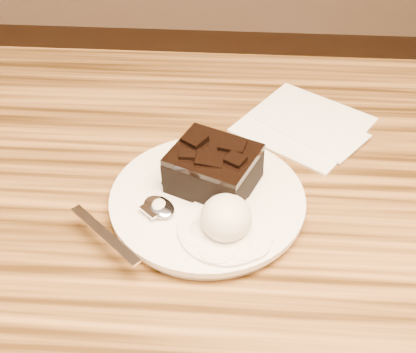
# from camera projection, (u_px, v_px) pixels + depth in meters

# --- Properties ---
(plate) EXTENTS (0.23, 0.23, 0.02)m
(plate) POSITION_uv_depth(u_px,v_px,m) (207.00, 202.00, 0.63)
(plate) COLOR white
(plate) RESTS_ON dining_table
(brownie) EXTENTS (0.12, 0.11, 0.04)m
(brownie) POSITION_uv_depth(u_px,v_px,m) (214.00, 171.00, 0.62)
(brownie) COLOR black
(brownie) RESTS_ON plate
(ice_cream_scoop) EXTENTS (0.06, 0.06, 0.05)m
(ice_cream_scoop) POSITION_uv_depth(u_px,v_px,m) (226.00, 218.00, 0.57)
(ice_cream_scoop) COLOR silver
(ice_cream_scoop) RESTS_ON plate
(melt_puddle) EXTENTS (0.11, 0.11, 0.00)m
(melt_puddle) POSITION_uv_depth(u_px,v_px,m) (226.00, 229.00, 0.58)
(melt_puddle) COLOR white
(melt_puddle) RESTS_ON plate
(spoon) EXTENTS (0.14, 0.13, 0.01)m
(spoon) POSITION_uv_depth(u_px,v_px,m) (159.00, 208.00, 0.60)
(spoon) COLOR silver
(spoon) RESTS_ON plate
(napkin) EXTENTS (0.21, 0.21, 0.01)m
(napkin) POSITION_uv_depth(u_px,v_px,m) (304.00, 124.00, 0.76)
(napkin) COLOR white
(napkin) RESTS_ON dining_table
(crumb_a) EXTENTS (0.01, 0.01, 0.00)m
(crumb_a) POSITION_uv_depth(u_px,v_px,m) (164.00, 183.00, 0.64)
(crumb_a) COLOR black
(crumb_a) RESTS_ON plate
(crumb_b) EXTENTS (0.01, 0.01, 0.00)m
(crumb_b) POSITION_uv_depth(u_px,v_px,m) (248.00, 211.00, 0.60)
(crumb_b) COLOR black
(crumb_b) RESTS_ON plate
(crumb_c) EXTENTS (0.01, 0.01, 0.00)m
(crumb_c) POSITION_uv_depth(u_px,v_px,m) (222.00, 208.00, 0.61)
(crumb_c) COLOR black
(crumb_c) RESTS_ON plate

